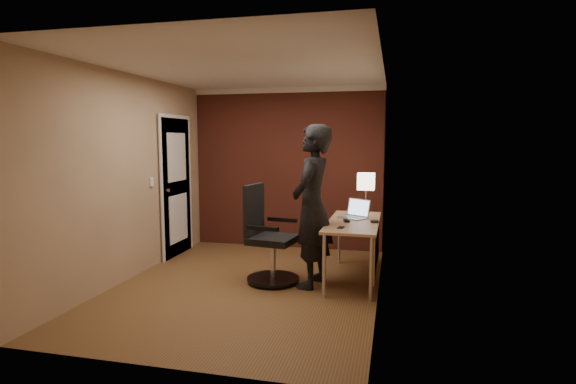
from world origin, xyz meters
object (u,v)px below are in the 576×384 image
(mouse, at_px, (347,221))
(phone, at_px, (341,228))
(desk, at_px, (359,232))
(person, at_px, (312,206))
(desk_lamp, at_px, (366,182))
(office_chair, at_px, (267,240))
(wallet, at_px, (375,221))
(laptop, at_px, (355,213))

(mouse, xyz_separation_m, phone, (-0.02, -0.38, -0.01))
(desk, xyz_separation_m, person, (-0.52, -0.32, 0.34))
(desk, relative_size, desk_lamp, 2.80)
(mouse, xyz_separation_m, office_chair, (-0.92, -0.22, -0.24))
(desk_lamp, bearing_deg, phone, -100.47)
(desk_lamp, distance_m, wallet, 0.78)
(laptop, relative_size, person, 0.22)
(mouse, bearing_deg, desk_lamp, 57.85)
(wallet, bearing_deg, person, -157.59)
(desk, xyz_separation_m, desk_lamp, (0.03, 0.62, 0.55))
(desk, height_order, mouse, mouse)
(desk, relative_size, office_chair, 1.30)
(phone, relative_size, office_chair, 0.10)
(phone, bearing_deg, desk_lamp, 88.18)
(phone, bearing_deg, mouse, 95.17)
(laptop, bearing_deg, person, -129.22)
(desk, bearing_deg, person, -148.50)
(desk, bearing_deg, office_chair, -163.77)
(laptop, height_order, office_chair, office_chair)
(wallet, relative_size, office_chair, 0.10)
(desk_lamp, bearing_deg, wallet, -77.38)
(phone, xyz_separation_m, person, (-0.35, 0.15, 0.20))
(desk_lamp, relative_size, laptop, 1.28)
(desk_lamp, bearing_deg, office_chair, -139.56)
(desk, height_order, office_chair, office_chair)
(wallet, bearing_deg, office_chair, -167.38)
(office_chair, xyz_separation_m, person, (0.54, -0.01, 0.43))
(phone, height_order, person, person)
(desk_lamp, height_order, person, person)
(wallet, bearing_deg, phone, -128.56)
(laptop, xyz_separation_m, mouse, (-0.08, -0.32, -0.05))
(desk, xyz_separation_m, phone, (-0.17, -0.47, 0.13))
(desk, height_order, desk_lamp, desk_lamp)
(mouse, bearing_deg, phone, -111.48)
(desk_lamp, xyz_separation_m, person, (-0.55, -0.94, -0.21))
(wallet, xyz_separation_m, office_chair, (-1.24, -0.28, -0.23))
(desk, distance_m, person, 0.70)
(laptop, height_order, person, person)
(laptop, relative_size, wallet, 3.80)
(desk_lamp, bearing_deg, desk, -92.74)
(laptop, distance_m, person, 0.73)
(laptop, bearing_deg, phone, -98.19)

